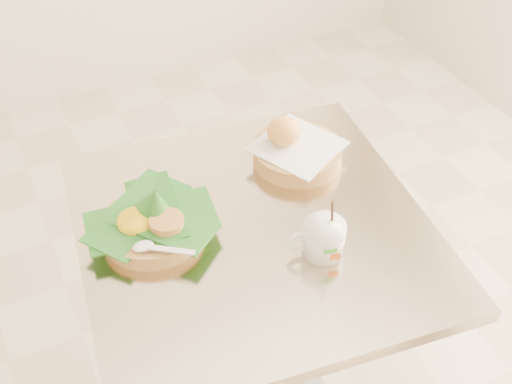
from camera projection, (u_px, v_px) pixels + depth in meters
name	position (u px, v px, depth m)	size (l,w,h in m)	color
cafe_table	(254.00, 295.00, 1.45)	(0.78, 0.78, 0.75)	gray
rice_basket	(151.00, 221.00, 1.27)	(0.26, 0.26, 0.13)	tan
bread_basket	(295.00, 149.00, 1.44)	(0.23, 0.23, 0.10)	tan
coffee_mug	(323.00, 237.00, 1.23)	(0.11, 0.09, 0.14)	white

